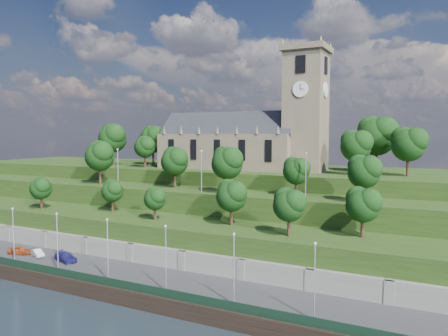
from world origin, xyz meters
The scene contains 17 objects.
ground centered at (0.00, 0.00, 0.00)m, with size 320.00×320.00×0.00m, color black.
promenade centered at (0.00, 6.00, 1.00)m, with size 160.00×12.00×2.00m, color #2D2D30.
quay_wall centered at (0.00, -0.05, 1.10)m, with size 160.00×0.50×2.20m, color black.
fence centered at (0.00, 0.60, 2.60)m, with size 160.00×0.10×1.20m, color black.
retaining_wall centered at (0.00, 11.97, 2.50)m, with size 160.00×2.10×5.00m.
embankment_lower centered at (0.00, 18.00, 4.00)m, with size 160.00×12.00×8.00m, color #1F3712.
embankment_upper centered at (0.00, 29.00, 6.00)m, with size 160.00×10.00×12.00m, color #1F3712.
hilltop centered at (0.00, 50.00, 7.50)m, with size 160.00×32.00×15.00m, color #1F3712.
church centered at (0.79, 45.98, 22.52)m, with size 38.60×12.35×27.60m.
trees_lower centered at (5.56, 18.15, 12.71)m, with size 66.55×8.85×7.57m.
trees_upper centered at (-1.99, 28.13, 17.82)m, with size 62.25×8.74×9.58m.
trees_hilltop centered at (1.43, 45.44, 21.97)m, with size 77.03×16.44×11.70m.
lamp_posts_promenade centered at (-2.00, 2.50, 7.12)m, with size 60.36×0.36×8.99m.
lamp_posts_upper centered at (0.00, 26.00, 16.58)m, with size 40.36×0.36×7.95m.
car_left centered at (-25.07, 5.97, 2.69)m, with size 1.64×4.08×1.39m, color #A3411B.
car_middle centered at (-21.24, 6.40, 2.61)m, with size 1.28×3.68×1.21m, color #B8B8BD.
car_right centered at (-14.66, 6.47, 2.73)m, with size 2.04×5.02×1.46m, color navy.
Camera 1 is at (40.50, -44.57, 22.95)m, focal length 35.00 mm.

